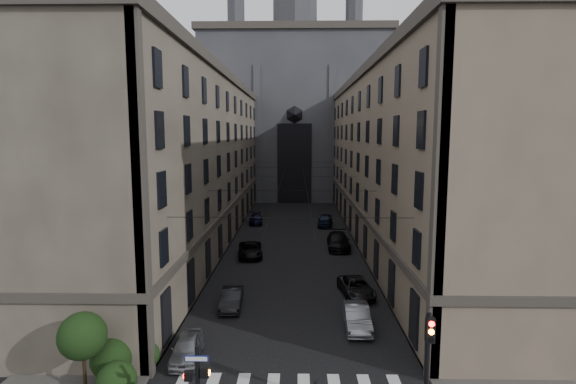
# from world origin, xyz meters

# --- Properties ---
(sidewalk_left) EXTENTS (7.00, 80.00, 0.15)m
(sidewalk_left) POSITION_xyz_m (-10.50, 36.00, 0.07)
(sidewalk_left) COLOR #383533
(sidewalk_left) RESTS_ON ground
(sidewalk_right) EXTENTS (7.00, 80.00, 0.15)m
(sidewalk_right) POSITION_xyz_m (10.50, 36.00, 0.07)
(sidewalk_right) COLOR #383533
(sidewalk_right) RESTS_ON ground
(building_left) EXTENTS (13.60, 60.60, 18.85)m
(building_left) POSITION_xyz_m (-13.44, 36.00, 9.34)
(building_left) COLOR #453D35
(building_left) RESTS_ON ground
(building_right) EXTENTS (13.60, 60.60, 18.85)m
(building_right) POSITION_xyz_m (13.44, 36.00, 9.34)
(building_right) COLOR brown
(building_right) RESTS_ON ground
(gothic_tower) EXTENTS (35.00, 23.00, 58.00)m
(gothic_tower) POSITION_xyz_m (0.00, 74.96, 17.80)
(gothic_tower) COLOR #2D2D33
(gothic_tower) RESTS_ON ground
(traffic_light_right) EXTENTS (0.34, 0.50, 5.20)m
(traffic_light_right) POSITION_xyz_m (5.60, 1.92, 3.29)
(traffic_light_right) COLOR black
(traffic_light_right) RESTS_ON ground
(shrub_cluster) EXTENTS (3.90, 4.40, 3.90)m
(shrub_cluster) POSITION_xyz_m (-8.72, 5.01, 1.80)
(shrub_cluster) COLOR black
(shrub_cluster) RESTS_ON sidewalk_left
(tram_wires) EXTENTS (14.00, 60.00, 0.43)m
(tram_wires) POSITION_xyz_m (0.00, 35.63, 7.25)
(tram_wires) COLOR black
(tram_wires) RESTS_ON ground
(car_left_near) EXTENTS (1.83, 3.96, 1.32)m
(car_left_near) POSITION_xyz_m (-5.57, 8.00, 0.66)
(car_left_near) COLOR gray
(car_left_near) RESTS_ON ground
(car_left_midnear) EXTENTS (1.58, 4.08, 1.32)m
(car_left_midnear) POSITION_xyz_m (-4.20, 15.35, 0.66)
(car_left_midnear) COLOR black
(car_left_midnear) RESTS_ON ground
(car_left_midfar) EXTENTS (2.86, 5.22, 1.39)m
(car_left_midfar) POSITION_xyz_m (-4.23, 28.67, 0.69)
(car_left_midfar) COLOR black
(car_left_midfar) RESTS_ON ground
(car_left_far) EXTENTS (2.20, 4.55, 1.28)m
(car_left_far) POSITION_xyz_m (-5.18, 45.21, 0.64)
(car_left_far) COLOR black
(car_left_far) RESTS_ON ground
(car_right_near) EXTENTS (1.61, 4.41, 1.45)m
(car_right_near) POSITION_xyz_m (4.20, 12.16, 0.72)
(car_right_near) COLOR gray
(car_right_near) RESTS_ON ground
(car_right_midnear) EXTENTS (2.76, 4.95, 1.31)m
(car_right_midnear) POSITION_xyz_m (4.93, 17.93, 0.65)
(car_right_midnear) COLOR black
(car_right_midnear) RESTS_ON ground
(car_right_midfar) EXTENTS (2.48, 5.76, 1.65)m
(car_right_midfar) POSITION_xyz_m (4.86, 32.00, 0.83)
(car_right_midfar) COLOR black
(car_right_midfar) RESTS_ON ground
(car_right_far) EXTENTS (2.37, 4.80, 1.57)m
(car_right_far) POSITION_xyz_m (4.20, 43.79, 0.79)
(car_right_far) COLOR black
(car_right_far) RESTS_ON ground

